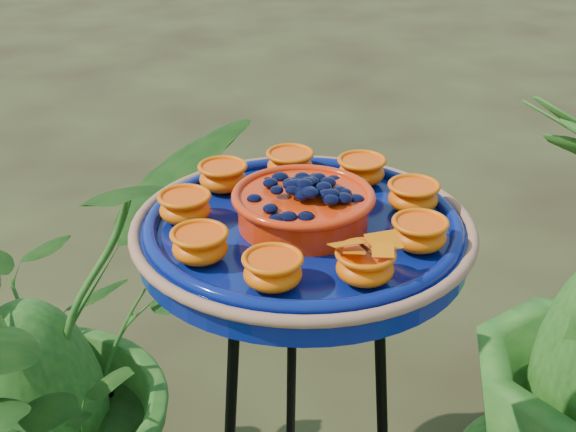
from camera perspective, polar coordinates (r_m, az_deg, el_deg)
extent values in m
torus|color=black|center=(1.12, 1.05, -2.99)|extent=(0.26, 0.26, 0.02)
cylinder|color=black|center=(1.50, 0.19, -14.89)|extent=(0.02, 0.09, 0.88)
cylinder|color=navy|center=(1.10, 1.07, -1.55)|extent=(0.46, 0.46, 0.04)
torus|color=#996745|center=(1.10, 1.07, -0.72)|extent=(0.47, 0.47, 0.02)
torus|color=navy|center=(1.09, 1.08, -0.54)|extent=(0.44, 0.44, 0.02)
cylinder|color=red|center=(1.09, 1.08, 0.40)|extent=(0.18, 0.18, 0.04)
torus|color=red|center=(1.08, 1.09, 1.45)|extent=(0.19, 0.19, 0.01)
ellipsoid|color=black|center=(1.07, 1.10, 1.74)|extent=(0.16, 0.16, 0.03)
ellipsoid|color=orange|center=(1.14, 8.88, 1.22)|extent=(0.07, 0.07, 0.04)
cylinder|color=#F15204|center=(1.13, 8.94, 2.02)|extent=(0.06, 0.06, 0.01)
ellipsoid|color=orange|center=(1.21, 5.24, 3.07)|extent=(0.07, 0.07, 0.04)
cylinder|color=#F15204|center=(1.21, 5.27, 3.83)|extent=(0.06, 0.06, 0.01)
ellipsoid|color=orange|center=(1.23, 0.14, 3.59)|extent=(0.07, 0.07, 0.04)
cylinder|color=#F15204|center=(1.23, 0.14, 4.34)|extent=(0.06, 0.06, 0.01)
ellipsoid|color=orange|center=(1.19, -4.65, 2.63)|extent=(0.07, 0.07, 0.04)
cylinder|color=#F15204|center=(1.18, -4.68, 3.41)|extent=(0.06, 0.06, 0.01)
ellipsoid|color=orange|center=(1.11, -7.33, 0.44)|extent=(0.07, 0.07, 0.04)
cylinder|color=#F15204|center=(1.10, -7.39, 1.26)|extent=(0.06, 0.06, 0.01)
ellipsoid|color=orange|center=(1.01, -6.28, -2.28)|extent=(0.07, 0.07, 0.04)
cylinder|color=#F15204|center=(1.00, -6.33, -1.40)|extent=(0.06, 0.06, 0.01)
ellipsoid|color=orange|center=(0.95, -1.09, -4.12)|extent=(0.07, 0.07, 0.04)
cylinder|color=#F15204|center=(0.94, -1.10, -3.21)|extent=(0.06, 0.06, 0.01)
ellipsoid|color=orange|center=(0.96, 5.49, -3.73)|extent=(0.07, 0.07, 0.04)
cylinder|color=#F15204|center=(0.96, 5.54, -2.83)|extent=(0.06, 0.06, 0.01)
ellipsoid|color=orange|center=(1.04, 9.32, -1.44)|extent=(0.07, 0.07, 0.04)
cylinder|color=#F15204|center=(1.03, 9.39, -0.59)|extent=(0.06, 0.06, 0.01)
cylinder|color=black|center=(0.95, 5.57, -2.30)|extent=(0.01, 0.03, 0.00)
cube|color=orange|center=(0.95, 4.23, -1.95)|extent=(0.05, 0.04, 0.01)
cube|color=orange|center=(0.96, 6.83, -1.79)|extent=(0.05, 0.04, 0.01)
imported|color=#154512|center=(1.69, -17.86, -9.82)|extent=(1.08, 1.11, 0.93)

